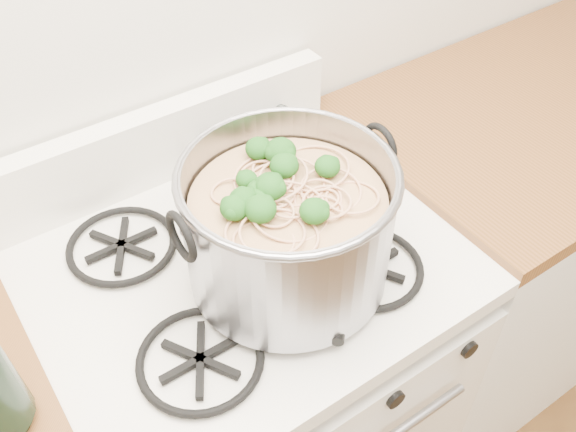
{
  "coord_description": "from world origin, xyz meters",
  "views": [
    {
      "loc": [
        -0.38,
        0.57,
        1.78
      ],
      "look_at": [
        0.04,
        1.18,
        1.06
      ],
      "focal_mm": 40.0,
      "sensor_mm": 36.0,
      "label": 1
    }
  ],
  "objects_px": {
    "spatula": "(353,229)",
    "stock_pot": "(288,228)",
    "gas_range": "(253,394)",
    "glass_bowl": "(266,161)"
  },
  "relations": [
    {
      "from": "spatula",
      "to": "stock_pot",
      "type": "bearing_deg",
      "value": -132.06
    },
    {
      "from": "gas_range",
      "to": "stock_pot",
      "type": "xyz_separation_m",
      "value": [
        0.04,
        -0.08,
        0.6
      ]
    },
    {
      "from": "gas_range",
      "to": "spatula",
      "type": "distance_m",
      "value": 0.54
    },
    {
      "from": "stock_pot",
      "to": "glass_bowl",
      "type": "relative_size",
      "value": 3.79
    },
    {
      "from": "stock_pot",
      "to": "glass_bowl",
      "type": "xyz_separation_m",
      "value": [
        0.13,
        0.27,
        -0.1
      ]
    },
    {
      "from": "gas_range",
      "to": "stock_pot",
      "type": "relative_size",
      "value": 2.42
    },
    {
      "from": "stock_pot",
      "to": "spatula",
      "type": "bearing_deg",
      "value": 3.56
    },
    {
      "from": "gas_range",
      "to": "stock_pot",
      "type": "distance_m",
      "value": 0.6
    },
    {
      "from": "gas_range",
      "to": "spatula",
      "type": "height_order",
      "value": "spatula"
    },
    {
      "from": "glass_bowl",
      "to": "stock_pot",
      "type": "bearing_deg",
      "value": -115.86
    }
  ]
}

